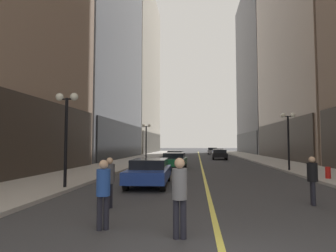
% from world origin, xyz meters
% --- Properties ---
extents(ground_plane, '(200.00, 200.00, 0.00)m').
position_xyz_m(ground_plane, '(0.00, 35.00, 0.00)').
color(ground_plane, '#38383A').
extents(sidewalk_left, '(4.50, 78.00, 0.15)m').
position_xyz_m(sidewalk_left, '(-8.25, 35.00, 0.07)').
color(sidewalk_left, '#ADA8A0').
rests_on(sidewalk_left, ground).
extents(sidewalk_right, '(4.50, 78.00, 0.15)m').
position_xyz_m(sidewalk_right, '(8.25, 35.00, 0.07)').
color(sidewalk_right, '#ADA8A0').
rests_on(sidewalk_right, ground).
extents(lane_centre_stripe, '(0.16, 70.00, 0.01)m').
position_xyz_m(lane_centre_stripe, '(0.00, 35.00, 0.00)').
color(lane_centre_stripe, '#E5D64C').
rests_on(lane_centre_stripe, ground).
extents(building_left_far, '(10.61, 26.00, 38.29)m').
position_xyz_m(building_left_far, '(-15.70, 60.00, 19.05)').
color(building_left_far, '#B7AD99').
rests_on(building_left_far, ground).
extents(building_right_far, '(14.51, 26.00, 37.50)m').
position_xyz_m(building_right_far, '(17.65, 60.00, 18.68)').
color(building_right_far, gray).
rests_on(building_right_far, ground).
extents(car_blue, '(2.06, 4.72, 1.32)m').
position_xyz_m(car_blue, '(-2.85, 9.88, 0.72)').
color(car_blue, navy).
rests_on(car_blue, ground).
extents(car_green, '(2.04, 4.49, 1.32)m').
position_xyz_m(car_green, '(-2.35, 19.74, 0.72)').
color(car_green, '#196038').
rests_on(car_green, ground).
extents(car_yellow, '(1.87, 4.20, 1.32)m').
position_xyz_m(car_yellow, '(-2.76, 26.59, 0.72)').
color(car_yellow, yellow).
rests_on(car_yellow, ground).
extents(car_black, '(2.08, 4.53, 1.32)m').
position_xyz_m(car_black, '(2.62, 34.35, 0.72)').
color(car_black, black).
rests_on(car_black, ground).
extents(car_navy, '(1.83, 4.38, 1.32)m').
position_xyz_m(car_navy, '(3.09, 43.12, 0.72)').
color(car_navy, '#141E4C').
rests_on(car_navy, ground).
extents(car_silver, '(2.11, 4.83, 1.32)m').
position_xyz_m(car_silver, '(2.79, 53.79, 0.72)').
color(car_silver, '#B7B7BC').
rests_on(car_silver, ground).
extents(pedestrian_with_orange_bag, '(0.40, 0.40, 1.65)m').
position_xyz_m(pedestrian_with_orange_bag, '(-3.33, 4.76, 0.96)').
color(pedestrian_with_orange_bag, black).
rests_on(pedestrian_with_orange_bag, ground).
extents(pedestrian_in_grey_suit, '(0.34, 0.34, 1.78)m').
position_xyz_m(pedestrian_in_grey_suit, '(-0.86, 2.04, 1.04)').
color(pedestrian_in_grey_suit, black).
rests_on(pedestrian_in_grey_suit, ground).
extents(pedestrian_in_blue_hoodie, '(0.45, 0.45, 1.70)m').
position_xyz_m(pedestrian_in_blue_hoodie, '(-2.77, 2.49, 0.99)').
color(pedestrian_in_blue_hoodie, black).
rests_on(pedestrian_in_blue_hoodie, ground).
extents(pedestrian_in_black_coat, '(0.40, 0.40, 1.66)m').
position_xyz_m(pedestrian_in_black_coat, '(3.48, 5.88, 0.96)').
color(pedestrian_in_black_coat, black).
rests_on(pedestrian_in_black_coat, ground).
extents(street_lamp_left_near, '(1.06, 0.36, 4.43)m').
position_xyz_m(street_lamp_left_near, '(-6.40, 7.99, 3.26)').
color(street_lamp_left_near, black).
rests_on(street_lamp_left_near, ground).
extents(street_lamp_left_far, '(1.06, 0.36, 4.43)m').
position_xyz_m(street_lamp_left_far, '(-6.40, 28.62, 3.26)').
color(street_lamp_left_far, black).
rests_on(street_lamp_left_far, ground).
extents(street_lamp_right_mid, '(1.06, 0.36, 4.43)m').
position_xyz_m(street_lamp_right_mid, '(6.40, 17.61, 3.26)').
color(street_lamp_right_mid, black).
rests_on(street_lamp_right_mid, ground).
extents(fire_hydrant_right, '(0.28, 0.28, 0.80)m').
position_xyz_m(fire_hydrant_right, '(6.90, 12.50, 0.40)').
color(fire_hydrant_right, red).
rests_on(fire_hydrant_right, ground).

